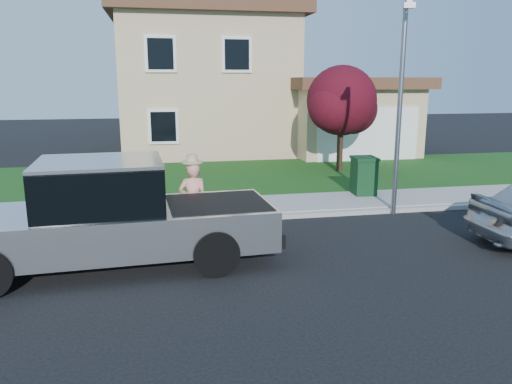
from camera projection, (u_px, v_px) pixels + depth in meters
ground at (286, 258)px, 10.14m from camera, size 80.00×80.00×0.00m
curb at (295, 215)px, 13.10m from camera, size 40.00×0.20×0.12m
sidewalk at (285, 205)px, 14.15m from camera, size 40.00×2.00×0.15m
lawn at (254, 176)px, 18.46m from camera, size 40.00×7.00×0.10m
house at (231, 88)px, 25.38m from camera, size 14.00×11.30×6.85m
pickup_truck at (110, 217)px, 9.53m from camera, size 6.45×2.56×2.08m
woman at (193, 199)px, 11.18m from camera, size 0.65×0.47×1.94m
ornamental_tree at (342, 104)px, 18.83m from camera, size 2.91×2.63×4.00m
trash_bin at (364, 175)px, 15.05m from camera, size 0.75×0.85×1.14m
street_lamp at (401, 98)px, 12.74m from camera, size 0.40×0.70×5.41m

